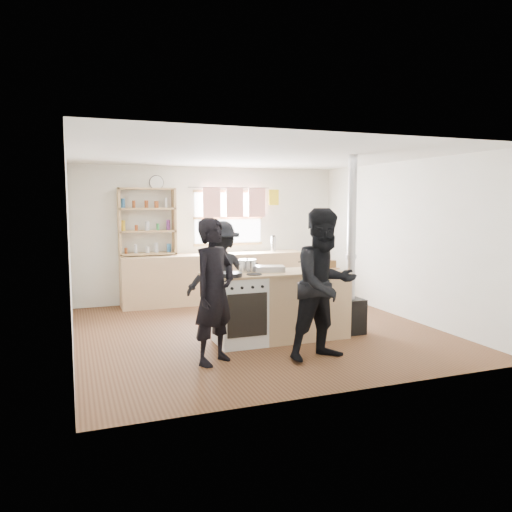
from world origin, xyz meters
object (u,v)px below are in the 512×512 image
stockpot_stove (247,266)px  person_near_left (214,291)px  flue_heater (351,288)px  person_near_right (325,285)px  cooking_island (281,306)px  thermos (273,244)px  skillet_greens (231,274)px  roast_tray (270,268)px  person_far (221,275)px  bread_board (328,266)px  stockpot_counter (309,263)px

stockpot_stove → person_near_left: size_ratio=0.14×
flue_heater → person_near_right: 1.31m
cooking_island → thermos: bearing=69.7°
person_near_left → skillet_greens: bearing=17.8°
roast_tray → person_far: person_far is taller
thermos → stockpot_stove: bearing=-119.0°
cooking_island → skillet_greens: bearing=-165.7°
skillet_greens → bread_board: (1.46, 0.19, 0.02)m
skillet_greens → flue_heater: bearing=5.4°
skillet_greens → roast_tray: bearing=21.7°
stockpot_stove → bread_board: 1.14m
cooking_island → flue_heater: 1.07m
bread_board → person_near_right: person_near_right is taller
skillet_greens → flue_heater: (1.83, 0.17, -0.31)m
roast_tray → bread_board: bread_board is taller
skillet_greens → person_far: bearing=79.6°
bread_board → person_near_right: bearing=-120.0°
skillet_greens → thermos: bearing=58.8°
thermos → roast_tray: size_ratio=0.68×
cooking_island → stockpot_counter: (0.43, 0.04, 0.55)m
stockpot_counter → flue_heater: bearing=-6.2°
thermos → person_far: size_ratio=0.19×
flue_heater → person_far: bearing=149.2°
roast_tray → stockpot_counter: bearing=-1.2°
skillet_greens → stockpot_stove: size_ratio=1.43×
person_near_right → stockpot_counter: bearing=64.9°
bread_board → flue_heater: bearing=-2.2°
stockpot_stove → flue_heater: bearing=-5.7°
person_far → bread_board: bearing=141.0°
stockpot_stove → person_far: person_far is taller
skillet_greens → stockpot_stove: 0.46m
stockpot_stove → roast_tray: bearing=-13.1°
person_near_right → flue_heater: bearing=36.4°
bread_board → person_far: bearing=142.9°
person_near_left → roast_tray: bearing=0.8°
skillet_greens → stockpot_counter: size_ratio=1.30×
person_near_left → stockpot_stove: bearing=14.1°
bread_board → stockpot_stove: bearing=173.2°
cooking_island → stockpot_stove: stockpot_stove is taller
thermos → bread_board: thermos is taller
stockpot_stove → person_far: size_ratio=0.15×
flue_heater → bread_board: bearing=177.8°
stockpot_stove → stockpot_counter: bearing=-5.3°
person_near_right → person_far: person_near_right is taller
roast_tray → stockpot_counter: 0.58m
thermos → stockpot_counter: thermos is taller
stockpot_stove → flue_heater: 1.55m
stockpot_stove → person_near_left: 1.02m
skillet_greens → person_near_left: (-0.33, -0.43, -0.12)m
stockpot_counter → bread_board: stockpot_counter is taller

